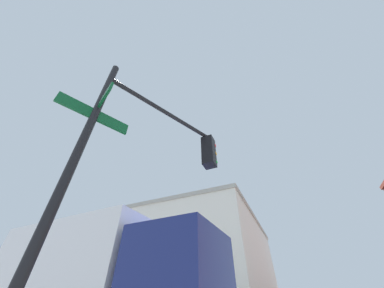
# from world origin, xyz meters

# --- Properties ---
(traffic_signal_near) EXTENTS (1.69, 3.06, 5.21)m
(traffic_signal_near) POSITION_xyz_m (-6.47, -6.27, 3.69)
(traffic_signal_near) COLOR black
(traffic_signal_near) RESTS_ON ground_plane
(building_stucco) EXTENTS (15.35, 20.70, 10.24)m
(building_stucco) POSITION_xyz_m (-15.53, 18.20, 5.13)
(building_stucco) COLOR silver
(building_stucco) RESTS_ON ground_plane
(box_truck_second) EXTENTS (7.54, 2.60, 3.64)m
(box_truck_second) POSITION_xyz_m (-10.21, -3.45, 1.96)
(box_truck_second) COLOR navy
(box_truck_second) RESTS_ON ground_plane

